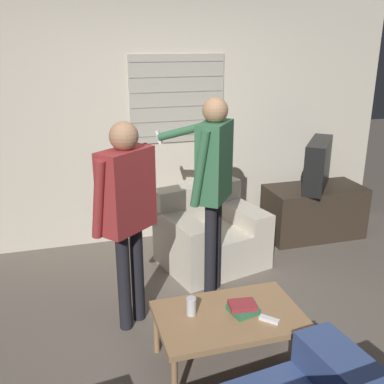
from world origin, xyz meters
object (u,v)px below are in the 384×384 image
at_px(person_right_standing, 213,174).
at_px(coffee_table, 229,319).
at_px(soda_can, 191,306).
at_px(person_left_standing, 126,202).
at_px(book_stack, 243,308).
at_px(armchair_beige, 209,234).
at_px(tv, 318,164).
at_px(spare_remote, 269,320).

bearing_deg(person_right_standing, coffee_table, -154.94).
relative_size(person_right_standing, soda_can, 13.58).
xyz_separation_m(person_left_standing, book_stack, (0.66, -0.68, -0.58)).
height_order(armchair_beige, coffee_table, armchair_beige).
bearing_deg(coffee_table, person_left_standing, 129.87).
bearing_deg(tv, armchair_beige, -39.24).
relative_size(coffee_table, person_left_standing, 0.60).
xyz_separation_m(book_stack, spare_remote, (0.13, -0.14, -0.02)).
distance_m(armchair_beige, tv, 1.47).
bearing_deg(person_right_standing, tv, -24.71).
xyz_separation_m(armchair_beige, tv, (1.34, 0.30, 0.54)).
distance_m(soda_can, spare_remote, 0.51).
bearing_deg(person_left_standing, tv, -13.04).
relative_size(armchair_beige, coffee_table, 1.12).
bearing_deg(armchair_beige, person_left_standing, 27.20).
bearing_deg(person_right_standing, spare_remote, -142.07).
xyz_separation_m(tv, soda_can, (-1.93, -1.71, -0.38)).
bearing_deg(soda_can, person_right_standing, 63.80).
xyz_separation_m(soda_can, spare_remote, (0.46, -0.21, -0.05)).
relative_size(tv, person_left_standing, 0.45).
height_order(coffee_table, soda_can, soda_can).
relative_size(person_left_standing, soda_can, 12.75).
distance_m(armchair_beige, person_left_standing, 1.41).
bearing_deg(tv, spare_remote, 0.70).
bearing_deg(tv, book_stack, -3.80).
relative_size(tv, soda_can, 5.72).
xyz_separation_m(coffee_table, person_right_standing, (0.19, 0.96, 0.72)).
relative_size(armchair_beige, book_stack, 5.36).
bearing_deg(soda_can, person_left_standing, 117.94).
bearing_deg(book_stack, person_right_standing, 84.02).
bearing_deg(spare_remote, book_stack, 88.77).
bearing_deg(soda_can, book_stack, -12.35).
distance_m(person_left_standing, book_stack, 1.11).
distance_m(tv, person_right_standing, 1.72).
relative_size(person_left_standing, spare_remote, 13.22).
xyz_separation_m(armchair_beige, person_left_standing, (-0.91, -0.80, 0.72)).
bearing_deg(tv, person_right_standing, -23.25).
distance_m(armchair_beige, book_stack, 1.50).
distance_m(armchair_beige, soda_can, 1.53).
bearing_deg(book_stack, tv, 48.25).
bearing_deg(armchair_beige, person_right_standing, 59.48).
height_order(coffee_table, book_stack, book_stack).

